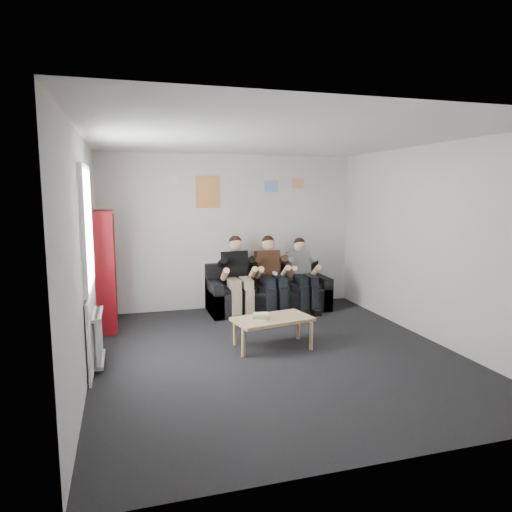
{
  "coord_description": "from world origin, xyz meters",
  "views": [
    {
      "loc": [
        -1.81,
        -5.33,
        2.07
      ],
      "look_at": [
        0.12,
        1.3,
        1.08
      ],
      "focal_mm": 32.0,
      "sensor_mm": 36.0,
      "label": 1
    }
  ],
  "objects_px": {
    "bookshelf": "(106,270)",
    "person_middle": "(271,275)",
    "coffee_table": "(272,321)",
    "sofa": "(268,293)",
    "person_left": "(238,277)",
    "person_right": "(303,275)"
  },
  "relations": [
    {
      "from": "person_left",
      "to": "person_middle",
      "type": "distance_m",
      "value": 0.58
    },
    {
      "from": "bookshelf",
      "to": "person_middle",
      "type": "relative_size",
      "value": 1.36
    },
    {
      "from": "sofa",
      "to": "person_left",
      "type": "distance_m",
      "value": 0.71
    },
    {
      "from": "sofa",
      "to": "bookshelf",
      "type": "height_order",
      "value": "bookshelf"
    },
    {
      "from": "sofa",
      "to": "coffee_table",
      "type": "distance_m",
      "value": 1.96
    },
    {
      "from": "person_left",
      "to": "person_right",
      "type": "xyz_separation_m",
      "value": [
        1.16,
        0.0,
        -0.03
      ]
    },
    {
      "from": "coffee_table",
      "to": "person_middle",
      "type": "xyz_separation_m",
      "value": [
        0.53,
        1.69,
        0.29
      ]
    },
    {
      "from": "bookshelf",
      "to": "coffee_table",
      "type": "xyz_separation_m",
      "value": [
        2.12,
        -1.52,
        -0.53
      ]
    },
    {
      "from": "coffee_table",
      "to": "person_middle",
      "type": "relative_size",
      "value": 0.78
    },
    {
      "from": "coffee_table",
      "to": "person_left",
      "type": "height_order",
      "value": "person_left"
    },
    {
      "from": "coffee_table",
      "to": "person_middle",
      "type": "height_order",
      "value": "person_middle"
    },
    {
      "from": "person_left",
      "to": "bookshelf",
      "type": "bearing_deg",
      "value": 178.94
    },
    {
      "from": "coffee_table",
      "to": "person_right",
      "type": "xyz_separation_m",
      "value": [
        1.11,
        1.69,
        0.27
      ]
    },
    {
      "from": "coffee_table",
      "to": "person_right",
      "type": "height_order",
      "value": "person_right"
    },
    {
      "from": "person_middle",
      "to": "person_left",
      "type": "bearing_deg",
      "value": -179.05
    },
    {
      "from": "person_left",
      "to": "person_middle",
      "type": "height_order",
      "value": "person_left"
    },
    {
      "from": "person_left",
      "to": "person_right",
      "type": "relative_size",
      "value": 1.05
    },
    {
      "from": "bookshelf",
      "to": "person_left",
      "type": "xyz_separation_m",
      "value": [
        2.07,
        0.17,
        -0.24
      ]
    },
    {
      "from": "sofa",
      "to": "person_left",
      "type": "bearing_deg",
      "value": -161.28
    },
    {
      "from": "sofa",
      "to": "bookshelf",
      "type": "xyz_separation_m",
      "value": [
        -2.65,
        -0.36,
        0.6
      ]
    },
    {
      "from": "bookshelf",
      "to": "coffee_table",
      "type": "relative_size",
      "value": 1.75
    },
    {
      "from": "person_middle",
      "to": "person_right",
      "type": "bearing_deg",
      "value": 1.26
    }
  ]
}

